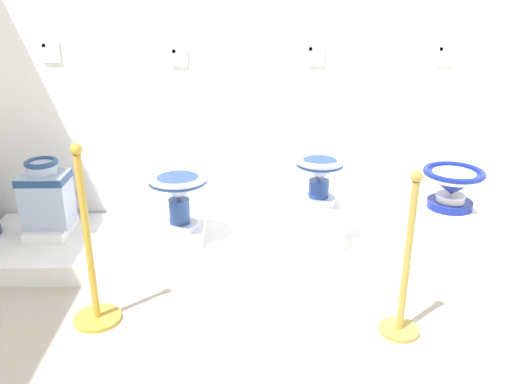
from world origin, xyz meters
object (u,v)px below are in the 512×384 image
plinth_block_rightmost (181,234)px  info_placard_fourth (446,55)px  antique_toilet_broad_patterned (46,193)px  antique_toilet_pale_glazed (452,184)px  info_placard_second (179,57)px  info_placard_first (50,52)px  antique_toilet_slender_white (320,173)px  plinth_block_pale_glazed (447,219)px  info_placard_third (316,55)px  plinth_block_slender_white (317,223)px  stanchion_post_near_left (92,274)px  antique_toilet_rightmost (178,190)px  stanchion_post_near_right (404,283)px

plinth_block_rightmost → info_placard_fourth: size_ratio=2.30×
antique_toilet_broad_patterned → antique_toilet_pale_glazed: 2.87m
antique_toilet_broad_patterned → info_placard_second: size_ratio=3.71×
info_placard_first → antique_toilet_slender_white: bearing=-15.5°
plinth_block_pale_glazed → antique_toilet_pale_glazed: 0.28m
antique_toilet_broad_patterned → info_placard_third: size_ratio=3.27×
info_placard_first → info_placard_fourth: bearing=-0.0°
plinth_block_rightmost → plinth_block_slender_white: bearing=-1.1°
stanchion_post_near_left → info_placard_third: bearing=42.6°
antique_toilet_broad_patterned → info_placard_fourth: (2.85, 0.38, 0.89)m
info_placard_first → info_placard_fourth: 2.82m
plinth_block_pale_glazed → info_placard_third: (-0.96, 0.39, 1.12)m
antique_toilet_rightmost → info_placard_second: size_ratio=3.16×
plinth_block_rightmost → info_placard_third: bearing=27.5°
antique_toilet_broad_patterned → stanchion_post_near_left: (0.54, -0.87, -0.15)m
antique_toilet_rightmost → plinth_block_pale_glazed: (1.92, 0.11, -0.29)m
antique_toilet_slender_white → stanchion_post_near_right: 1.00m
plinth_block_slender_white → stanchion_post_near_left: (-1.36, -0.74, 0.04)m
plinth_block_rightmost → antique_toilet_rightmost: (0.00, 0.00, 0.33)m
info_placard_second → plinth_block_pale_glazed: bearing=-11.3°
plinth_block_pale_glazed → antique_toilet_slender_white: bearing=-172.1°
plinth_block_slender_white → plinth_block_pale_glazed: 0.98m
antique_toilet_broad_patterned → plinth_block_rightmost: size_ratio=1.49×
antique_toilet_rightmost → antique_toilet_pale_glazed: bearing=3.4°
plinth_block_rightmost → info_placard_fourth: bearing=14.8°
antique_toilet_broad_patterned → antique_toilet_slender_white: antique_toilet_slender_white is taller
stanchion_post_near_right → info_placard_fourth: bearing=67.3°
antique_toilet_broad_patterned → info_placard_fourth: bearing=7.7°
plinth_block_pale_glazed → stanchion_post_near_left: 2.48m
info_placard_third → plinth_block_rightmost: bearing=-152.5°
antique_toilet_pale_glazed → info_placard_third: (-0.96, 0.39, 0.84)m
antique_toilet_slender_white → info_placard_second: size_ratio=2.69×
plinth_block_pale_glazed → stanchion_post_near_left: size_ratio=0.33×
plinth_block_pale_glazed → info_placard_third: bearing=157.9°
info_placard_third → stanchion_post_near_right: 1.77m
antique_toilet_broad_patterned → plinth_block_pale_glazed: (2.87, -0.00, -0.22)m
info_placard_fourth → stanchion_post_near_right: info_placard_fourth is taller
antique_toilet_broad_patterned → info_placard_first: 1.00m
plinth_block_rightmost → stanchion_post_near_left: bearing=-118.1°
info_placard_fourth → stanchion_post_near_left: bearing=-151.4°
plinth_block_rightmost → info_placard_second: info_placard_second is taller
antique_toilet_broad_patterned → antique_toilet_slender_white: size_ratio=1.38×
plinth_block_pale_glazed → antique_toilet_pale_glazed: bearing=180.0°
plinth_block_rightmost → info_placard_first: 1.59m
antique_toilet_slender_white → antique_toilet_pale_glazed: antique_toilet_slender_white is taller
stanchion_post_near_left → antique_toilet_broad_patterned: bearing=121.8°
antique_toilet_slender_white → stanchion_post_near_right: bearing=-67.6°
antique_toilet_rightmost → plinth_block_slender_white: (0.96, -0.02, -0.25)m
plinth_block_pale_glazed → info_placard_first: 3.08m
antique_toilet_pale_glazed → stanchion_post_near_right: 1.19m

